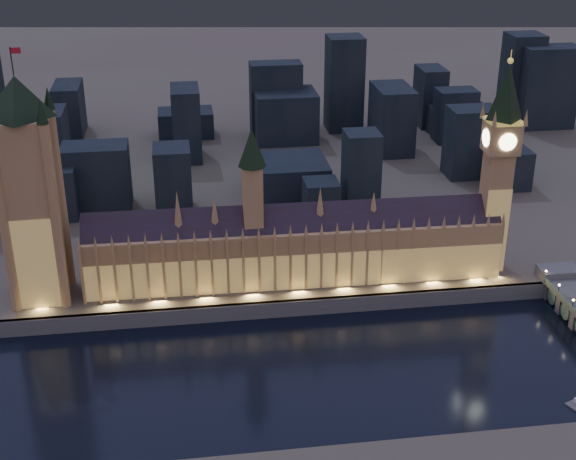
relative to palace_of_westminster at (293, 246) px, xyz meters
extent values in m
plane|color=black|center=(-8.48, -61.74, -26.37)|extent=(2000.00, 2000.00, 0.00)
cube|color=#4B3D42|center=(-8.48, 458.26, -22.37)|extent=(2000.00, 960.00, 8.00)
cube|color=#485056|center=(-8.48, -20.74, -22.37)|extent=(2000.00, 2.50, 8.00)
cube|color=#987B50|center=(0.91, 0.26, -4.37)|extent=(200.31, 23.42, 28.00)
cube|color=tan|center=(0.91, -9.99, -9.37)|extent=(200.00, 0.50, 18.00)
cube|color=black|center=(0.91, 0.26, 12.63)|extent=(200.25, 19.69, 16.26)
cube|color=#987B50|center=(-19.09, 0.26, 25.63)|extent=(9.00, 9.00, 32.00)
cone|color=black|center=(-19.09, 0.26, 50.63)|extent=(13.00, 13.00, 18.00)
cube|color=#987B50|center=(-99.09, -10.34, -4.37)|extent=(1.20, 1.20, 28.00)
cone|color=#987B50|center=(-99.09, -9.74, 12.63)|extent=(2.00, 2.00, 6.00)
cube|color=#987B50|center=(-91.69, -10.34, -4.37)|extent=(1.20, 1.20, 28.00)
cone|color=#987B50|center=(-91.69, -9.74, 12.63)|extent=(2.00, 2.00, 6.00)
cube|color=#987B50|center=(-84.28, -10.34, -4.37)|extent=(1.20, 1.20, 28.00)
cone|color=#987B50|center=(-84.28, -9.74, 12.63)|extent=(2.00, 2.00, 6.00)
cube|color=#987B50|center=(-76.87, -10.34, -4.37)|extent=(1.20, 1.20, 28.00)
cone|color=#987B50|center=(-76.87, -9.74, 12.63)|extent=(2.00, 2.00, 6.00)
cube|color=#987B50|center=(-69.46, -10.34, -4.37)|extent=(1.20, 1.20, 28.00)
cone|color=#987B50|center=(-69.46, -9.74, 12.63)|extent=(2.00, 2.00, 6.00)
cube|color=#987B50|center=(-62.06, -10.34, -4.37)|extent=(1.20, 1.20, 28.00)
cone|color=#987B50|center=(-62.06, -9.74, 12.63)|extent=(2.00, 2.00, 6.00)
cube|color=#987B50|center=(-54.65, -10.34, -4.37)|extent=(1.20, 1.20, 28.00)
cone|color=#987B50|center=(-54.65, -9.74, 12.63)|extent=(2.00, 2.00, 6.00)
cube|color=#987B50|center=(-47.24, -10.34, -4.37)|extent=(1.20, 1.20, 28.00)
cone|color=#987B50|center=(-47.24, -9.74, 12.63)|extent=(2.00, 2.00, 6.00)
cube|color=#987B50|center=(-39.83, -10.34, -4.37)|extent=(1.20, 1.20, 28.00)
cone|color=#987B50|center=(-39.83, -9.74, 12.63)|extent=(2.00, 2.00, 6.00)
cube|color=#987B50|center=(-32.43, -10.34, -4.37)|extent=(1.20, 1.20, 28.00)
cone|color=#987B50|center=(-32.43, -9.74, 12.63)|extent=(2.00, 2.00, 6.00)
cube|color=#987B50|center=(-25.02, -10.34, -4.37)|extent=(1.20, 1.20, 28.00)
cone|color=#987B50|center=(-25.02, -9.74, 12.63)|extent=(2.00, 2.00, 6.00)
cube|color=#987B50|center=(-17.61, -10.34, -4.37)|extent=(1.20, 1.20, 28.00)
cone|color=#987B50|center=(-17.61, -9.74, 12.63)|extent=(2.00, 2.00, 6.00)
cube|color=#987B50|center=(-10.20, -10.34, -4.37)|extent=(1.20, 1.20, 28.00)
cone|color=#987B50|center=(-10.20, -9.74, 12.63)|extent=(2.00, 2.00, 6.00)
cube|color=#987B50|center=(-2.80, -10.34, -4.37)|extent=(1.20, 1.20, 28.00)
cone|color=#987B50|center=(-2.80, -9.74, 12.63)|extent=(2.00, 2.00, 6.00)
cube|color=#987B50|center=(4.61, -10.34, -4.37)|extent=(1.20, 1.20, 28.00)
cone|color=#987B50|center=(4.61, -9.74, 12.63)|extent=(2.00, 2.00, 6.00)
cube|color=#987B50|center=(12.02, -10.34, -4.37)|extent=(1.20, 1.20, 28.00)
cone|color=#987B50|center=(12.02, -9.74, 12.63)|extent=(2.00, 2.00, 6.00)
cube|color=#987B50|center=(19.43, -10.34, -4.37)|extent=(1.20, 1.20, 28.00)
cone|color=#987B50|center=(19.43, -9.74, 12.63)|extent=(2.00, 2.00, 6.00)
cube|color=#987B50|center=(26.83, -10.34, -4.37)|extent=(1.20, 1.20, 28.00)
cone|color=#987B50|center=(26.83, -9.74, 12.63)|extent=(2.00, 2.00, 6.00)
cube|color=#987B50|center=(34.24, -10.34, -4.37)|extent=(1.20, 1.20, 28.00)
cone|color=#987B50|center=(34.24, -9.74, 12.63)|extent=(2.00, 2.00, 6.00)
cube|color=#987B50|center=(41.65, -10.34, -4.37)|extent=(1.20, 1.20, 28.00)
cone|color=#987B50|center=(41.65, -9.74, 12.63)|extent=(2.00, 2.00, 6.00)
cube|color=#987B50|center=(49.06, -10.34, -4.37)|extent=(1.20, 1.20, 28.00)
cone|color=#987B50|center=(49.06, -9.74, 12.63)|extent=(2.00, 2.00, 6.00)
cube|color=#987B50|center=(56.46, -10.34, -4.37)|extent=(1.20, 1.20, 28.00)
cone|color=#987B50|center=(56.46, -9.74, 12.63)|extent=(2.00, 2.00, 6.00)
cube|color=#987B50|center=(63.87, -10.34, -4.37)|extent=(1.20, 1.20, 28.00)
cone|color=#987B50|center=(63.87, -9.74, 12.63)|extent=(2.00, 2.00, 6.00)
cube|color=#987B50|center=(71.28, -10.34, -4.37)|extent=(1.20, 1.20, 28.00)
cone|color=#987B50|center=(71.28, -9.74, 12.63)|extent=(2.00, 2.00, 6.00)
cube|color=#987B50|center=(78.69, -10.34, -4.37)|extent=(1.20, 1.20, 28.00)
cone|color=#987B50|center=(78.69, -9.74, 12.63)|extent=(2.00, 2.00, 6.00)
cube|color=#987B50|center=(86.09, -10.34, -4.37)|extent=(1.20, 1.20, 28.00)
cone|color=#987B50|center=(86.09, -9.74, 12.63)|extent=(2.00, 2.00, 6.00)
cube|color=#987B50|center=(93.50, -10.34, -4.37)|extent=(1.20, 1.20, 28.00)
cone|color=#987B50|center=(93.50, -9.74, 12.63)|extent=(2.00, 2.00, 6.00)
cube|color=#987B50|center=(100.91, -10.34, -4.37)|extent=(1.20, 1.20, 28.00)
cone|color=#987B50|center=(100.91, -9.74, 12.63)|extent=(2.00, 2.00, 6.00)
cone|color=#987B50|center=(-54.09, 0.26, 22.63)|extent=(4.40, 4.40, 18.00)
cone|color=#987B50|center=(-37.09, 0.26, 20.63)|extent=(4.40, 4.40, 14.00)
cone|color=#987B50|center=(12.91, 0.26, 21.63)|extent=(4.40, 4.40, 16.00)
cone|color=#987B50|center=(38.91, 0.26, 19.63)|extent=(4.40, 4.40, 12.00)
cube|color=#987B50|center=(-118.48, 0.26, 25.26)|extent=(22.62, 22.62, 87.27)
cube|color=tan|center=(-118.48, -10.94, 3.63)|extent=(22.00, 0.50, 44.00)
cone|color=black|center=(-118.48, 0.26, 77.90)|extent=(31.68, 31.68, 18.00)
cylinder|color=black|center=(-118.48, 0.26, 92.90)|extent=(0.50, 0.50, 12.00)
cube|color=#AC1621|center=(-116.28, 0.26, 97.40)|extent=(4.00, 0.15, 2.50)
cylinder|color=#987B50|center=(-129.48, -10.74, 25.26)|extent=(4.40, 4.40, 87.27)
cylinder|color=#987B50|center=(-129.48, 11.26, 25.26)|extent=(4.40, 4.40, 87.27)
cylinder|color=#987B50|center=(-107.48, -10.74, 25.26)|extent=(4.40, 4.40, 87.27)
cone|color=black|center=(-107.48, -10.74, 73.90)|extent=(5.20, 5.20, 10.00)
cylinder|color=#987B50|center=(-107.48, 11.26, 25.26)|extent=(4.40, 4.40, 87.27)
cone|color=black|center=(-107.48, 11.26, 73.90)|extent=(5.20, 5.20, 10.00)
cube|color=#987B50|center=(99.52, 0.26, 12.18)|extent=(12.38, 12.38, 61.09)
cube|color=tan|center=(99.52, -5.94, 3.63)|extent=(12.00, 0.50, 44.00)
cube|color=#987B50|center=(99.52, 0.26, 50.16)|extent=(15.00, 15.00, 14.88)
cube|color=#F2C64C|center=(99.52, 0.26, 58.21)|extent=(15.75, 15.75, 1.20)
cone|color=black|center=(99.52, 0.26, 71.81)|extent=(18.00, 18.00, 26.00)
sphere|color=#F2C64C|center=(99.52, 0.26, 86.31)|extent=(2.80, 2.80, 2.80)
cylinder|color=#F2C64C|center=(99.52, 0.26, 88.81)|extent=(0.40, 0.40, 5.00)
cylinder|color=#FFF2BF|center=(99.52, -7.49, 50.16)|extent=(8.40, 0.50, 8.40)
cylinder|color=#FFF2BF|center=(99.52, 8.01, 50.16)|extent=(8.40, 0.50, 8.40)
cylinder|color=#FFF2BF|center=(91.77, 0.26, 50.16)|extent=(0.50, 8.40, 8.40)
cylinder|color=#FFF2BF|center=(107.27, 0.26, 50.16)|extent=(0.50, 8.40, 8.40)
cone|color=#987B50|center=(92.02, -7.24, 61.61)|extent=(2.60, 2.60, 8.00)
cone|color=#987B50|center=(92.02, 7.76, 61.61)|extent=(2.60, 2.60, 8.00)
cone|color=#987B50|center=(107.02, -7.24, 61.61)|extent=(2.60, 2.60, 8.00)
cone|color=#987B50|center=(107.02, 7.76, 61.61)|extent=(2.60, 2.60, 8.00)
cube|color=#485056|center=(129.73, -16.74, -17.62)|extent=(19.35, 12.00, 9.50)
cylinder|color=black|center=(120.45, -50.31, -13.67)|extent=(0.30, 0.30, 4.40)
sphere|color=#FFD88C|center=(120.45, -50.31, -11.37)|extent=(1.00, 1.00, 1.00)
cube|color=#485056|center=(129.73, -36.03, -22.02)|extent=(17.41, 4.00, 9.50)
cylinder|color=black|center=(120.45, -36.03, -13.67)|extent=(0.30, 0.30, 4.40)
sphere|color=#FFD88C|center=(120.45, -36.03, -11.37)|extent=(1.00, 1.00, 1.00)
cube|color=#485056|center=(129.73, -21.74, -22.02)|extent=(17.41, 4.00, 9.50)
cylinder|color=black|center=(120.45, -21.74, -13.67)|extent=(0.30, 0.30, 4.40)
sphere|color=#FFD88C|center=(120.45, -21.74, -11.37)|extent=(1.00, 1.00, 1.00)
cylinder|color=#3B5C4D|center=(129.73, -28.88, -21.67)|extent=(17.02, 8.00, 8.00)
cube|color=black|center=(26.17, 68.85, -6.38)|extent=(19.03, 19.80, 23.99)
cube|color=black|center=(228.31, 222.38, 12.67)|extent=(42.59, 22.95, 62.08)
cube|color=black|center=(51.51, 80.27, 5.54)|extent=(19.65, 20.18, 47.82)
cube|color=black|center=(26.44, 225.55, -1.62)|extent=(19.44, 30.73, 33.50)
cube|color=black|center=(21.26, 231.86, 8.77)|extent=(37.76, 19.44, 54.29)
cube|color=black|center=(-46.07, 187.81, 6.40)|extent=(18.99, 34.57, 49.55)
cube|color=black|center=(-56.39, 95.26, 1.17)|extent=(21.11, 25.14, 39.09)
cube|color=black|center=(-100.46, 106.93, 0.85)|extent=(38.19, 23.57, 38.44)
cube|color=black|center=(157.55, 221.23, -8.11)|extent=(43.78, 39.06, 20.52)
cube|color=black|center=(-131.43, 254.22, 0.75)|extent=(19.72, 40.72, 38.24)
cube|color=black|center=(26.48, 218.04, -0.31)|extent=(44.53, 36.65, 36.13)
cube|color=black|center=(-45.88, 238.11, -8.74)|extent=(40.45, 27.15, 19.26)
cube|color=black|center=(-123.21, 96.33, -3.29)|extent=(24.19, 23.03, 30.16)
cube|color=black|center=(97.19, 183.81, 4.57)|extent=(24.63, 41.01, 45.89)
cube|color=black|center=(-136.97, 198.79, -1.18)|extent=(18.33, 34.81, 34.37)
cube|color=black|center=(14.84, 112.84, -7.71)|extent=(44.15, 42.43, 21.33)
cube|color=black|center=(134.74, 127.57, 4.19)|extent=(30.39, 22.61, 45.13)
cube|color=black|center=(148.33, 197.75, 0.88)|extent=(28.33, 19.81, 38.50)
cube|color=black|center=(151.52, 108.74, -6.00)|extent=(24.83, 31.49, 24.75)
cube|color=black|center=(142.24, 239.85, 4.02)|extent=(19.19, 29.53, 44.78)
cube|color=black|center=(74.07, 238.26, 16.95)|extent=(26.00, 26.00, 70.64)
cube|color=black|center=(213.74, 238.26, 15.99)|extent=(26.00, 26.00, 68.72)
camera|label=1|loc=(-51.39, -344.09, 167.74)|focal=50.00mm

